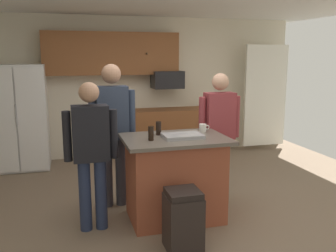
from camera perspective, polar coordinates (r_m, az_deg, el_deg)
name	(u,v)px	position (r m, az deg, el deg)	size (l,w,h in m)	color
floor	(174,210)	(4.67, 1.01, -12.92)	(7.04, 7.04, 0.00)	#7F6B56
back_wall	(133,87)	(7.03, -5.51, 6.03)	(6.40, 0.10, 2.60)	beige
french_door_window_panel	(265,96)	(7.58, 14.89, 4.55)	(0.90, 0.06, 2.00)	white
cabinet_run_upper	(112,54)	(6.75, -8.71, 11.08)	(2.40, 0.38, 0.75)	brown
cabinet_run_lower	(168,132)	(6.97, -0.06, -1.02)	(1.80, 0.63, 0.90)	brown
refrigerator	(19,117)	(6.60, -22.13, 1.26)	(0.90, 0.76, 1.75)	white
microwave_over_range	(167,80)	(6.86, -0.11, 7.22)	(0.56, 0.40, 0.32)	black
kitchen_island	(175,178)	(4.29, 1.09, -8.05)	(1.18, 0.84, 0.98)	#9E4C33
person_guest_left	(219,127)	(4.84, 7.96, -0.22)	(0.57, 0.22, 1.67)	tan
person_host_foreground	(113,125)	(4.56, -8.61, 0.13)	(0.57, 0.24, 1.79)	#383842
person_guest_right	(91,147)	(3.98, -11.87, -3.25)	(0.57, 0.22, 1.62)	#232D4C
glass_stout_tall	(159,128)	(4.26, -1.48, -0.37)	(0.06, 0.06, 0.16)	black
mug_ceramic_white	(203,128)	(4.46, 5.46, -0.30)	(0.13, 0.09, 0.10)	white
glass_short_whisky	(151,133)	(3.99, -2.67, -1.15)	(0.06, 0.06, 0.16)	black
serving_tray	(183,136)	(4.13, 2.28, -1.55)	(0.44, 0.30, 0.04)	#B7B7BC
trash_bin	(183,220)	(3.70, 2.35, -14.42)	(0.34, 0.34, 0.61)	black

